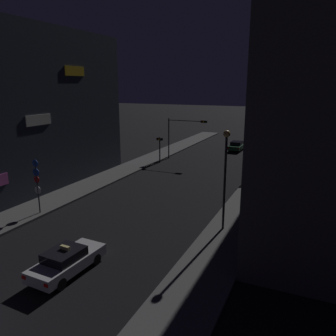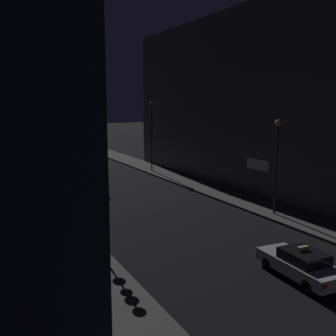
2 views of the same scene
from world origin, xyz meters
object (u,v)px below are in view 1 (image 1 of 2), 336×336
object	(u,v)px
traffic_light_left_kerb	(160,144)
street_lamp_far_block	(268,124)
traffic_light_overhead	(183,130)
taxi	(67,261)
far_car	(237,146)
street_lamp_near_block	(225,166)
sign_pole_left	(37,182)

from	to	relation	value
traffic_light_left_kerb	street_lamp_far_block	distance (m)	13.64
traffic_light_overhead	taxi	bearing A→B (deg)	-80.62
far_car	street_lamp_far_block	world-z (taller)	street_lamp_far_block
taxi	traffic_light_left_kerb	bearing A→B (deg)	104.79
traffic_light_left_kerb	street_lamp_near_block	world-z (taller)	street_lamp_near_block
taxi	far_car	xyz separation A→B (m)	(0.47, 38.08, -0.00)
traffic_light_left_kerb	street_lamp_near_block	distance (m)	21.68
taxi	traffic_light_left_kerb	size ratio (longest dim) A/B	1.37
sign_pole_left	street_lamp_far_block	xyz separation A→B (m)	(13.58, 23.83, 2.57)
street_lamp_near_block	street_lamp_far_block	distance (m)	20.91
taxi	street_lamp_near_block	world-z (taller)	street_lamp_near_block
sign_pole_left	street_lamp_far_block	world-z (taller)	street_lamp_far_block
street_lamp_far_block	far_car	bearing A→B (deg)	123.06
far_car	street_lamp_near_block	bearing A→B (deg)	-78.94
far_car	street_lamp_near_block	size ratio (longest dim) A/B	0.66
far_car	traffic_light_overhead	distance (m)	11.19
street_lamp_near_block	traffic_light_left_kerb	bearing A→B (deg)	127.21
far_car	traffic_light_left_kerb	world-z (taller)	traffic_light_left_kerb
far_car	street_lamp_near_block	xyz separation A→B (m)	(5.74, -29.38, 3.94)
traffic_light_overhead	sign_pole_left	distance (m)	23.17
traffic_light_overhead	street_lamp_far_block	distance (m)	10.83
taxi	traffic_light_overhead	distance (m)	29.30
far_car	street_lamp_near_block	distance (m)	30.20
far_car	street_lamp_far_block	xyz separation A→B (m)	(5.52, -8.48, 4.48)
far_car	traffic_light_left_kerb	distance (m)	14.32
traffic_light_left_kerb	sign_pole_left	world-z (taller)	sign_pole_left
taxi	traffic_light_left_kerb	xyz separation A→B (m)	(-6.83, 25.87, 1.67)
sign_pole_left	street_lamp_far_block	bearing A→B (deg)	60.31
far_car	taxi	bearing A→B (deg)	-90.70
taxi	sign_pole_left	distance (m)	9.73
traffic_light_overhead	street_lamp_near_block	bearing A→B (deg)	-61.32
taxi	traffic_light_overhead	size ratio (longest dim) A/B	0.83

